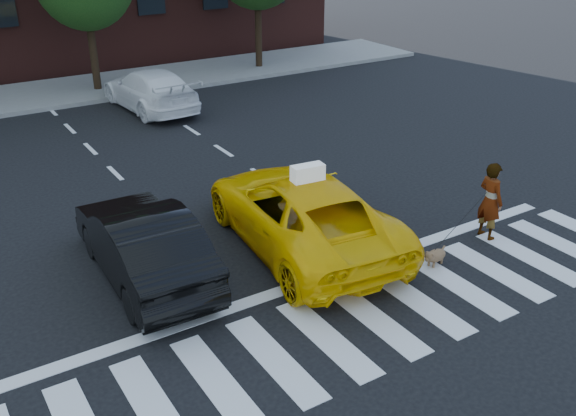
{
  "coord_description": "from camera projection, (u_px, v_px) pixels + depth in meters",
  "views": [
    {
      "loc": [
        -6.1,
        -6.9,
        6.42
      ],
      "look_at": [
        -0.12,
        2.59,
        1.1
      ],
      "focal_mm": 40.0,
      "sensor_mm": 36.0,
      "label": 1
    }
  ],
  "objects": [
    {
      "name": "dog",
      "position": [
        435.0,
        256.0,
        12.5
      ],
      "size": [
        0.64,
        0.33,
        0.37
      ],
      "rotation": [
        0.0,
        0.0,
        0.2
      ],
      "color": "brown",
      "rests_on": "ground"
    },
    {
      "name": "woman",
      "position": [
        490.0,
        201.0,
        13.33
      ],
      "size": [
        0.44,
        0.64,
        1.68
      ],
      "primitive_type": "imported",
      "rotation": [
        0.0,
        0.0,
        1.51
      ],
      "color": "#999999",
      "rests_on": "ground"
    },
    {
      "name": "sidewalk_far",
      "position": [
        81.0,
        89.0,
        24.3
      ],
      "size": [
        30.0,
        4.0,
        0.15
      ],
      "primitive_type": "cube",
      "color": "slate",
      "rests_on": "ground"
    },
    {
      "name": "black_sedan",
      "position": [
        143.0,
        243.0,
        11.92
      ],
      "size": [
        1.66,
        4.42,
        1.44
      ],
      "primitive_type": "imported",
      "rotation": [
        0.0,
        0.0,
        3.11
      ],
      "color": "black",
      "rests_on": "ground"
    },
    {
      "name": "taxi_sign",
      "position": [
        308.0,
        173.0,
        12.53
      ],
      "size": [
        0.68,
        0.35,
        0.32
      ],
      "primitive_type": "cube",
      "rotation": [
        0.0,
        0.0,
        3.03
      ],
      "color": "white",
      "rests_on": "taxi"
    },
    {
      "name": "stop_line",
      "position": [
        321.0,
        277.0,
        12.18
      ],
      "size": [
        12.0,
        0.3,
        0.01
      ],
      "primitive_type": "cube",
      "color": "silver",
      "rests_on": "ground"
    },
    {
      "name": "taxi",
      "position": [
        302.0,
        211.0,
        13.07
      ],
      "size": [
        3.08,
        5.68,
        1.51
      ],
      "primitive_type": "imported",
      "rotation": [
        0.0,
        0.0,
        3.03
      ],
      "color": "#FFC505",
      "rests_on": "ground"
    },
    {
      "name": "crosswalk",
      "position": [
        375.0,
        319.0,
        10.96
      ],
      "size": [
        13.0,
        2.4,
        0.01
      ],
      "primitive_type": "cube",
      "color": "silver",
      "rests_on": "ground"
    },
    {
      "name": "white_suv",
      "position": [
        150.0,
        89.0,
        21.95
      ],
      "size": [
        2.2,
        4.85,
        1.38
      ],
      "primitive_type": "imported",
      "rotation": [
        0.0,
        0.0,
        3.2
      ],
      "color": "white",
      "rests_on": "ground"
    },
    {
      "name": "ground",
      "position": [
        374.0,
        319.0,
        10.96
      ],
      "size": [
        120.0,
        120.0,
        0.0
      ],
      "primitive_type": "plane",
      "color": "black",
      "rests_on": "ground"
    }
  ]
}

